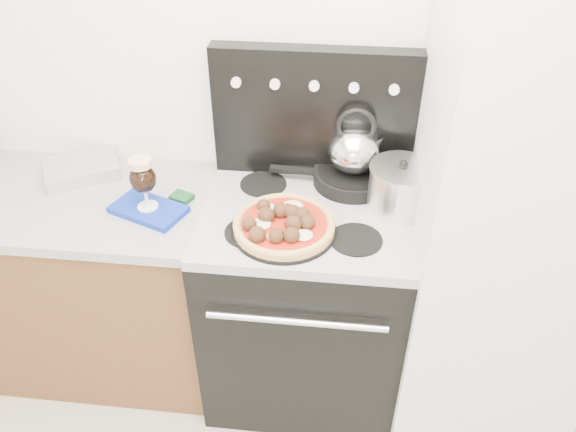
# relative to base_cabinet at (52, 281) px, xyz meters

# --- Properties ---
(room_shell) EXTENTS (3.52, 3.01, 2.52)m
(room_shell) POSITION_rel_base_cabinet_xyz_m (1.02, -0.91, 0.82)
(room_shell) COLOR #B2AB97
(room_shell) RESTS_ON ground
(base_cabinet) EXTENTS (1.45, 0.60, 0.86)m
(base_cabinet) POSITION_rel_base_cabinet_xyz_m (0.00, 0.00, 0.00)
(base_cabinet) COLOR brown
(base_cabinet) RESTS_ON ground
(countertop) EXTENTS (1.48, 0.63, 0.04)m
(countertop) POSITION_rel_base_cabinet_xyz_m (0.00, 0.00, 0.45)
(countertop) COLOR #9F9FA2
(countertop) RESTS_ON base_cabinet
(stove_body) EXTENTS (0.76, 0.65, 0.88)m
(stove_body) POSITION_rel_base_cabinet_xyz_m (1.10, -0.02, 0.01)
(stove_body) COLOR black
(stove_body) RESTS_ON ground
(cooktop) EXTENTS (0.76, 0.65, 0.04)m
(cooktop) POSITION_rel_base_cabinet_xyz_m (1.10, -0.02, 0.47)
(cooktop) COLOR #ADADB2
(cooktop) RESTS_ON stove_body
(backguard) EXTENTS (0.76, 0.08, 0.50)m
(backguard) POSITION_rel_base_cabinet_xyz_m (1.10, 0.25, 0.74)
(backguard) COLOR black
(backguard) RESTS_ON cooktop
(fridge) EXTENTS (0.64, 0.68, 1.90)m
(fridge) POSITION_rel_base_cabinet_xyz_m (1.80, -0.05, 0.52)
(fridge) COLOR silver
(fridge) RESTS_ON ground
(foil_sheet) EXTENTS (0.34, 0.31, 0.06)m
(foil_sheet) POSITION_rel_base_cabinet_xyz_m (0.19, 0.14, 0.50)
(foil_sheet) COLOR white
(foil_sheet) RESTS_ON countertop
(oven_mitt) EXTENTS (0.30, 0.24, 0.02)m
(oven_mitt) POSITION_rel_base_cabinet_xyz_m (0.53, -0.07, 0.48)
(oven_mitt) COLOR #112BA1
(oven_mitt) RESTS_ON countertop
(beer_glass) EXTENTS (0.10, 0.10, 0.20)m
(beer_glass) POSITION_rel_base_cabinet_xyz_m (0.53, -0.07, 0.59)
(beer_glass) COLOR black
(beer_glass) RESTS_ON oven_mitt
(pizza_pan) EXTENTS (0.36, 0.36, 0.01)m
(pizza_pan) POSITION_rel_base_cabinet_xyz_m (1.04, -0.15, 0.50)
(pizza_pan) COLOR black
(pizza_pan) RESTS_ON cooktop
(pizza) EXTENTS (0.40, 0.40, 0.05)m
(pizza) POSITION_rel_base_cabinet_xyz_m (1.04, -0.15, 0.53)
(pizza) COLOR tan
(pizza) RESTS_ON pizza_pan
(skillet) EXTENTS (0.32, 0.32, 0.05)m
(skillet) POSITION_rel_base_cabinet_xyz_m (1.26, 0.18, 0.52)
(skillet) COLOR black
(skillet) RESTS_ON cooktop
(tea_kettle) EXTENTS (0.21, 0.21, 0.22)m
(tea_kettle) POSITION_rel_base_cabinet_xyz_m (1.26, 0.18, 0.65)
(tea_kettle) COLOR #B1ADC5
(tea_kettle) RESTS_ON skillet
(stock_pot) EXTENTS (0.28, 0.28, 0.16)m
(stock_pot) POSITION_rel_base_cabinet_xyz_m (1.43, 0.03, 0.57)
(stock_pot) COLOR silver
(stock_pot) RESTS_ON cooktop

